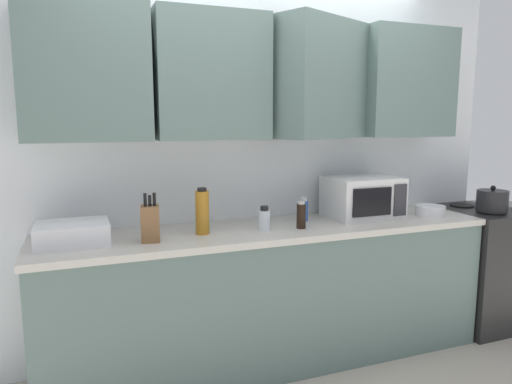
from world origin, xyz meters
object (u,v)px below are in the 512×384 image
Objects in this scene: kettle at (492,201)px; bottle_clear_tall at (264,219)px; stove_range at (489,264)px; microwave at (363,197)px; bottle_amber_vinegar at (202,212)px; dish_rack at (72,233)px; knife_block at (150,223)px; bottle_soy_dark at (301,215)px; bottle_blue_cleaner at (304,210)px; bowl_ceramic_small at (430,210)px.

kettle is 1.44× the size of bottle_clear_tall.
microwave is (-1.13, 0.07, 0.59)m from stove_range.
bottle_clear_tall is 0.39m from bottle_amber_vinegar.
knife_block is (0.41, -0.08, 0.04)m from dish_rack.
microwave is 2.82× the size of bottle_soy_dark.
microwave reaches higher than bottle_amber_vinegar.
bottle_blue_cleaner is 0.23m from bottle_soy_dark.
bottle_clear_tall is at bearing 1.70° from knife_block.
bowl_ceramic_small reaches higher than stove_range.
bottle_soy_dark is at bearing -9.70° from bottle_clear_tall.
bottle_blue_cleaner is at bearing 59.45° from bottle_soy_dark.
kettle is 2.12m from bottle_amber_vinegar.
stove_range is at bearing 1.30° from bottle_clear_tall.
bottle_amber_vinegar is (-2.29, -0.00, 0.58)m from stove_range.
bowl_ceramic_small is at bearing 1.59° from bottle_soy_dark.
bowl_ceramic_small is at bearing -175.24° from stove_range.
bottle_soy_dark reaches higher than stove_range.
kettle reaches higher than bottle_clear_tall.
dish_rack is at bearing 176.77° from kettle.
knife_block reaches higher than dish_rack.
kettle is at bearing -3.67° from bottle_amber_vinegar.
bowl_ceramic_small is (0.91, -0.17, -0.04)m from bottle_blue_cleaner.
stove_range is at bearing 0.11° from bottle_amber_vinegar.
microwave reaches higher than dish_rack.
bottle_soy_dark reaches higher than bowl_ceramic_small.
microwave reaches higher than bowl_ceramic_small.
stove_range is 5.36× the size of bottle_soy_dark.
microwave is 1.87m from dish_rack.
knife_block is at bearing -11.65° from dish_rack.
bottle_soy_dark is (0.92, -0.02, -0.02)m from knife_block.
stove_range is 1.90× the size of microwave.
microwave is 1.26× the size of dish_rack.
dish_rack is at bearing 178.06° from bottle_amber_vinegar.
bowl_ceramic_small is (1.95, 0.01, -0.07)m from knife_block.
microwave is 1.74× the size of bottle_amber_vinegar.
microwave is at bearing 166.06° from bowl_ceramic_small.
microwave reaches higher than bottle_soy_dark.
bottle_clear_tall is (-1.91, -0.04, 0.52)m from stove_range.
stove_range is 1.65m from bottle_blue_cleaner.
microwave is at bearing 5.03° from knife_block.
kettle is 1.51m from bottle_soy_dark.
bottle_soy_dark is (-0.12, -0.20, 0.01)m from bottle_blue_cleaner.
knife_block reaches higher than bottle_blue_cleaner.
bottle_soy_dark reaches higher than bottle_blue_cleaner.
bottle_blue_cleaner is 0.78× the size of bowl_ceramic_small.
bottle_soy_dark is at bearing -4.42° from dish_rack.
bottle_soy_dark is at bearing -178.41° from bowl_ceramic_small.
dish_rack is 2.35m from bowl_ceramic_small.
bowl_ceramic_small is (0.48, -0.12, -0.10)m from microwave.
microwave is at bearing 167.96° from kettle.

